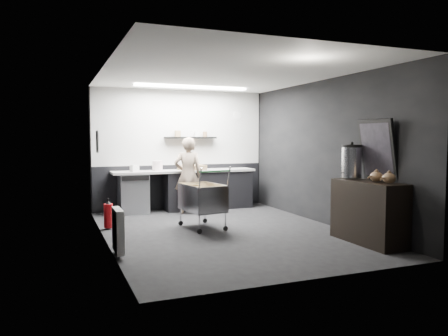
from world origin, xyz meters
name	(u,v)px	position (x,y,z in m)	size (l,w,h in m)	color
floor	(225,231)	(0.00, 0.00, 0.00)	(5.50, 5.50, 0.00)	black
ceiling	(225,74)	(0.00, 0.00, 2.70)	(5.50, 5.50, 0.00)	white
wall_back	(181,149)	(0.00, 2.75, 1.35)	(5.50, 5.50, 0.00)	black
wall_front	(315,162)	(0.00, -2.75, 1.35)	(5.50, 5.50, 0.00)	black
wall_left	(105,155)	(-2.00, 0.00, 1.35)	(5.50, 5.50, 0.00)	black
wall_right	(324,152)	(2.00, 0.00, 1.35)	(5.50, 5.50, 0.00)	black
kitchen_wall_panel	(181,128)	(0.00, 2.73, 1.85)	(3.95, 0.02, 1.70)	beige
dado_panel	(181,186)	(0.00, 2.73, 0.50)	(3.95, 0.02, 1.00)	black
floating_shelf	(190,138)	(0.20, 2.62, 1.62)	(1.20, 0.22, 0.04)	black
wall_clock	(237,115)	(1.40, 2.72, 2.15)	(0.20, 0.20, 0.03)	silver
poster	(97,142)	(-1.98, 1.30, 1.55)	(0.02, 0.30, 0.40)	silver
poster_red_band	(98,138)	(-1.98, 1.30, 1.62)	(0.01, 0.22, 0.10)	red
radiator	(118,230)	(-1.94, -0.90, 0.35)	(0.10, 0.50, 0.60)	silver
ceiling_strip	(192,87)	(0.00, 1.85, 2.67)	(2.40, 0.20, 0.04)	white
prep_counter	(191,189)	(0.14, 2.42, 0.46)	(3.20, 0.61, 0.90)	black
person	(188,175)	(-0.06, 1.97, 0.82)	(0.59, 0.39, 1.63)	#C0AF98
shopping_cart	(202,200)	(-0.27, 0.41, 0.51)	(0.69, 1.03, 1.07)	silver
sideboard	(368,204)	(1.75, -1.55, 0.60)	(0.55, 1.27, 1.91)	black
fire_extinguisher	(108,215)	(-1.85, 0.94, 0.26)	(0.16, 0.16, 0.53)	#B30B10
cardboard_box	(192,167)	(0.15, 2.37, 0.95)	(0.55, 0.42, 0.11)	olive
pink_tub	(157,166)	(-0.62, 2.42, 1.01)	(0.22, 0.22, 0.22)	white
white_container	(135,168)	(-1.12, 2.37, 0.97)	(0.16, 0.12, 0.14)	silver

